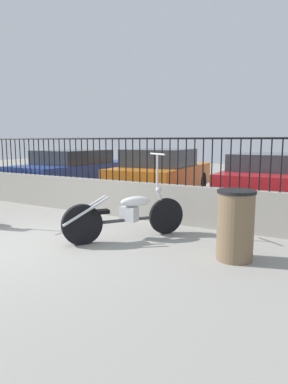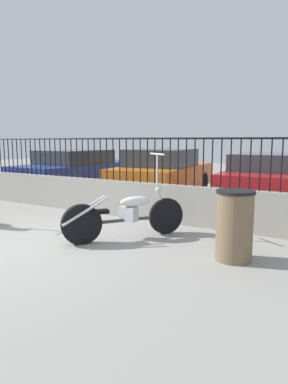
# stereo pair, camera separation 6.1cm
# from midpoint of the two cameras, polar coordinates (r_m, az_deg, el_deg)

# --- Properties ---
(ground_plane) EXTENTS (40.00, 40.00, 0.00)m
(ground_plane) POSITION_cam_midpoint_polar(r_m,az_deg,el_deg) (5.81, -22.68, -8.39)
(ground_plane) COLOR gray
(low_wall) EXTENTS (9.74, 0.18, 0.77)m
(low_wall) POSITION_cam_midpoint_polar(r_m,az_deg,el_deg) (7.62, -6.45, -0.85)
(low_wall) COLOR #9E998E
(low_wall) RESTS_ON ground_plane
(fence_railing) EXTENTS (9.74, 0.04, 0.92)m
(fence_railing) POSITION_cam_midpoint_polar(r_m,az_deg,el_deg) (7.52, -6.58, 6.48)
(fence_railing) COLOR black
(fence_railing) RESTS_ON low_wall
(motorcycle_dark_grey) EXTENTS (1.35, 1.82, 1.42)m
(motorcycle_dark_grey) POSITION_cam_midpoint_polar(r_m,az_deg,el_deg) (5.67, -4.17, -3.94)
(motorcycle_dark_grey) COLOR black
(motorcycle_dark_grey) RESTS_ON ground_plane
(trash_bin) EXTENTS (0.52, 0.52, 0.97)m
(trash_bin) POSITION_cam_midpoint_polar(r_m,az_deg,el_deg) (4.84, 14.63, -5.38)
(trash_bin) COLOR brown
(trash_bin) RESTS_ON ground_plane
(car_blue) EXTENTS (1.90, 4.53, 1.32)m
(car_blue) POSITION_cam_midpoint_polar(r_m,az_deg,el_deg) (11.34, -11.28, 3.64)
(car_blue) COLOR black
(car_blue) RESTS_ON ground_plane
(car_orange) EXTENTS (2.15, 4.05, 1.38)m
(car_orange) POSITION_cam_midpoint_polar(r_m,az_deg,el_deg) (9.91, 2.74, 3.22)
(car_orange) COLOR black
(car_orange) RESTS_ON ground_plane
(car_red) EXTENTS (1.90, 4.00, 1.31)m
(car_red) POSITION_cam_midpoint_polar(r_m,az_deg,el_deg) (9.18, 19.82, 2.11)
(car_red) COLOR black
(car_red) RESTS_ON ground_plane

